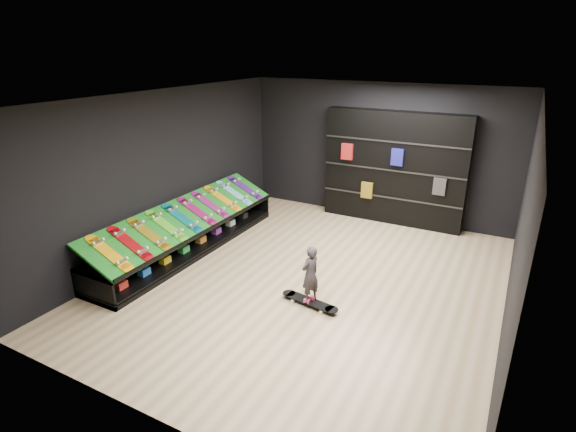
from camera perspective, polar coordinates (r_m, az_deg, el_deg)
The scene contains 21 objects.
floor at distance 7.70m, azimuth 2.61°, elevation -8.08°, with size 6.00×7.00×0.01m, color tan.
ceiling at distance 6.77m, azimuth 3.04°, elevation 14.72°, with size 6.00×7.00×0.01m, color white.
wall_back at distance 10.26m, azimuth 11.31°, elevation 7.98°, with size 6.00×0.02×3.00m, color black.
wall_front at distance 4.46m, azimuth -17.21°, elevation -10.14°, with size 6.00×0.02×3.00m, color black.
wall_left at distance 8.74m, azimuth -15.33°, elevation 5.41°, with size 0.02×7.00×3.00m, color black.
wall_right at distance 6.49m, azimuth 27.48°, elevation -1.63°, with size 0.02×7.00×3.00m, color black.
display_rack at distance 8.86m, azimuth -12.42°, elevation -2.71°, with size 0.90×4.50×0.50m, color black, non-canonical shape.
turf_ramp at distance 8.66m, azimuth -12.40°, elevation 0.02°, with size 1.00×4.50×0.04m, color #0E5E13.
back_shelving at distance 10.04m, azimuth 13.33°, elevation 5.90°, with size 3.05×0.36×2.44m, color black.
floor_skateboard at distance 6.97m, azimuth 2.76°, elevation -10.97°, with size 0.98×0.22×0.09m, color black, non-canonical shape.
child at distance 6.81m, azimuth 2.80°, elevation -8.73°, with size 0.20×0.14×0.54m, color black.
display_board_0 at distance 7.42m, azimuth -21.74°, elevation -4.43°, with size 0.98×0.22×0.09m, color yellow, non-canonical shape.
display_board_1 at distance 7.67m, azimuth -19.40°, elevation -3.29°, with size 0.98×0.22×0.09m, color red, non-canonical shape.
display_board_2 at distance 7.93m, azimuth -17.21°, elevation -2.21°, with size 0.98×0.22×0.09m, color yellow, non-canonical shape.
display_board_3 at distance 8.21m, azimuth -15.16°, elevation -1.21°, with size 0.98×0.22×0.09m, color green, non-canonical shape.
display_board_4 at distance 8.49m, azimuth -13.26°, elevation -0.27°, with size 0.98×0.22×0.09m, color #0C8C99, non-canonical shape.
display_board_5 at distance 8.79m, azimuth -11.48°, elevation 0.61°, with size 0.98×0.22×0.09m, color #E5198C, non-canonical shape.
display_board_6 at distance 9.10m, azimuth -9.81°, elevation 1.43°, with size 0.98×0.22×0.09m, color #2626BF, non-canonical shape.
display_board_7 at distance 9.41m, azimuth -8.26°, elevation 2.19°, with size 0.98×0.22×0.09m, color orange, non-canonical shape.
display_board_8 at distance 9.74m, azimuth -6.81°, elevation 2.90°, with size 0.98×0.22×0.09m, color #0CB2E5, non-canonical shape.
display_board_9 at distance 10.07m, azimuth -5.45°, elevation 3.56°, with size 0.98×0.22×0.09m, color purple, non-canonical shape.
Camera 1 is at (2.85, -6.10, 3.73)m, focal length 28.00 mm.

